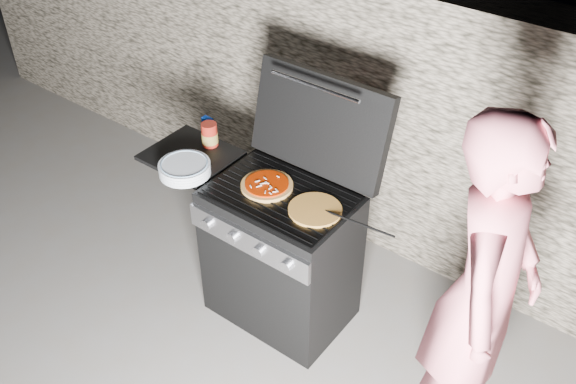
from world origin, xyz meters
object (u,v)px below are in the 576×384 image
Objects in this scene: pizza_topped at (267,185)px; person at (483,294)px; sauce_jar at (210,134)px; gas_grill at (248,239)px.

person reaches higher than pizza_topped.
sauce_jar is 1.83m from person.
person is at bearing -2.06° from gas_grill.
pizza_topped is at bearing 2.45° from gas_grill.
gas_grill is 9.14× the size of sauce_jar.
pizza_topped is at bearing 77.06° from person.
gas_grill is 4.66× the size of pizza_topped.
pizza_topped is 0.15× the size of person.
person is at bearing -6.04° from sauce_jar.
pizza_topped is 0.56m from sauce_jar.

